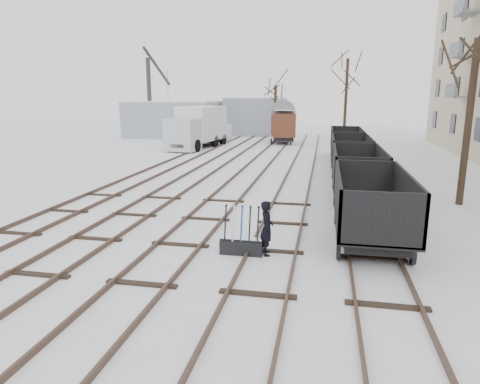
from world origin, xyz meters
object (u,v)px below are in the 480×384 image
Objects in this scene: freight_wagon_a at (370,216)px; panel_van at (216,133)px; ground_frame at (242,245)px; crane at (151,114)px; lorry at (198,127)px; worker at (267,228)px; box_van_wagon at (283,124)px.

freight_wagon_a reaches higher than panel_van.
freight_wagon_a is (3.91, 1.94, 0.60)m from ground_frame.
panel_van is (-12.94, 29.96, 0.01)m from freight_wagon_a.
crane is at bearing 116.90° from ground_frame.
freight_wagon_a is 0.66× the size of lorry.
freight_wagon_a reaches higher than worker.
crane is at bearing 156.72° from box_van_wagon.
lorry is at bearing -74.06° from panel_van.
freight_wagon_a is at bearing -89.43° from box_van_wagon.
freight_wagon_a is 1.19× the size of box_van_wagon.
box_van_wagon is (-2.62, 31.05, 1.11)m from worker.
box_van_wagon is 9.04m from lorry.
panel_van is at bearing -9.69° from crane.
ground_frame is at bearing -57.51° from panel_van.
crane is (-15.47, 3.47, 0.67)m from box_van_wagon.
crane reaches higher than ground_frame.
worker is 39.01m from crane.
worker is at bearing -59.68° from lorry.
ground_frame is at bearing 83.81° from worker.
box_van_wagon is 0.56× the size of lorry.
ground_frame is at bearing -54.96° from crane.
box_van_wagon is at bearing -8.96° from worker.
freight_wagon_a is (3.16, 1.84, 0.04)m from worker.
lorry reaches higher than panel_van.
crane reaches higher than box_van_wagon.
box_van_wagon is 1.12× the size of panel_van.
box_van_wagon is 7.27m from panel_van.
worker is at bearing -95.80° from box_van_wagon.
ground_frame is 31.25m from box_van_wagon.
ground_frame is 33.16m from panel_van.
box_van_wagon reaches higher than panel_van.
crane is (-18.09, 34.52, 1.78)m from worker.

